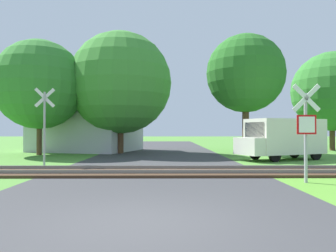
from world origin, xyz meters
TOP-DOWN VIEW (x-y plane):
  - ground_plane at (0.00, 0.00)m, footprint 160.00×160.00m
  - road_asphalt at (0.00, 2.00)m, footprint 8.08×80.00m
  - rail_track at (0.00, 6.64)m, footprint 60.00×2.60m
  - stop_sign_near at (4.75, 4.37)m, footprint 0.88×0.14m
  - crossing_sign_far at (-4.93, 8.72)m, footprint 0.86×0.21m
  - house at (-5.75, 20.23)m, footprint 9.00×8.34m
  - tree_center at (-2.78, 17.42)m, footprint 7.20×7.20m
  - tree_right at (5.96, 16.85)m, footprint 5.42×5.42m
  - tree_left at (-7.93, 15.94)m, footprint 5.89×5.89m
  - tree_far at (13.86, 20.50)m, footprint 6.38×6.38m
  - mail_truck at (6.84, 12.16)m, footprint 5.23×3.63m

SIDE VIEW (x-z plane):
  - ground_plane at x=0.00m, z-range 0.00..0.00m
  - road_asphalt at x=0.00m, z-range 0.00..0.01m
  - rail_track at x=0.00m, z-range -0.05..0.17m
  - mail_truck at x=6.84m, z-range 0.12..2.36m
  - stop_sign_near at x=4.75m, z-range 0.19..3.26m
  - crossing_sign_far at x=-4.93m, z-range 0.27..3.77m
  - house at x=-5.75m, z-range -1.14..5.32m
  - tree_left at x=-7.93m, z-range 0.85..8.44m
  - tree_far at x=13.86m, z-range 0.77..8.72m
  - tree_center at x=-2.78m, z-range 0.69..9.27m
  - tree_right at x=5.96m, z-range 1.41..9.69m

